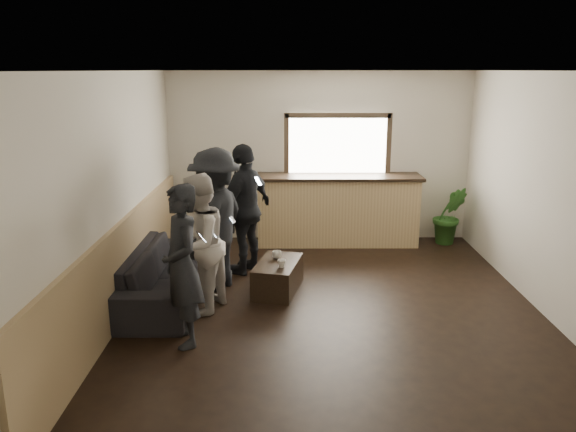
{
  "coord_description": "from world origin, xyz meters",
  "views": [
    {
      "loc": [
        -0.55,
        -6.29,
        2.81
      ],
      "look_at": [
        -0.52,
        0.4,
        1.06
      ],
      "focal_mm": 35.0,
      "sensor_mm": 36.0,
      "label": 1
    }
  ],
  "objects_px": {
    "sofa": "(165,274)",
    "cup_a": "(277,255)",
    "bar_counter": "(337,206)",
    "person_d": "(246,209)",
    "person_b": "(198,244)",
    "cup_b": "(282,264)",
    "person_c": "(216,220)",
    "coffee_table": "(278,276)",
    "potted_plant": "(450,215)",
    "person_a": "(182,266)"
  },
  "relations": [
    {
      "from": "sofa",
      "to": "cup_a",
      "type": "relative_size",
      "value": 17.9
    },
    {
      "from": "cup_a",
      "to": "bar_counter",
      "type": "bearing_deg",
      "value": 63.61
    },
    {
      "from": "cup_a",
      "to": "person_d",
      "type": "height_order",
      "value": "person_d"
    },
    {
      "from": "cup_a",
      "to": "person_b",
      "type": "distance_m",
      "value": 1.25
    },
    {
      "from": "person_d",
      "to": "bar_counter",
      "type": "bearing_deg",
      "value": 165.62
    },
    {
      "from": "sofa",
      "to": "person_b",
      "type": "distance_m",
      "value": 0.81
    },
    {
      "from": "cup_b",
      "to": "person_c",
      "type": "xyz_separation_m",
      "value": [
        -0.85,
        0.3,
        0.49
      ]
    },
    {
      "from": "person_c",
      "to": "coffee_table",
      "type": "bearing_deg",
      "value": 100.99
    },
    {
      "from": "person_b",
      "to": "potted_plant",
      "type": "bearing_deg",
      "value": 145.33
    },
    {
      "from": "coffee_table",
      "to": "person_b",
      "type": "distance_m",
      "value": 1.28
    },
    {
      "from": "cup_b",
      "to": "coffee_table",
      "type": "bearing_deg",
      "value": 104.34
    },
    {
      "from": "bar_counter",
      "to": "sofa",
      "type": "bearing_deg",
      "value": -135.28
    },
    {
      "from": "sofa",
      "to": "potted_plant",
      "type": "height_order",
      "value": "potted_plant"
    },
    {
      "from": "bar_counter",
      "to": "sofa",
      "type": "height_order",
      "value": "bar_counter"
    },
    {
      "from": "cup_a",
      "to": "person_c",
      "type": "distance_m",
      "value": 0.92
    },
    {
      "from": "coffee_table",
      "to": "person_a",
      "type": "height_order",
      "value": "person_a"
    },
    {
      "from": "sofa",
      "to": "person_c",
      "type": "relative_size",
      "value": 1.19
    },
    {
      "from": "bar_counter",
      "to": "coffee_table",
      "type": "bearing_deg",
      "value": -114.37
    },
    {
      "from": "person_b",
      "to": "cup_b",
      "type": "bearing_deg",
      "value": 133.22
    },
    {
      "from": "person_b",
      "to": "person_c",
      "type": "xyz_separation_m",
      "value": [
        0.12,
        0.73,
        0.1
      ]
    },
    {
      "from": "sofa",
      "to": "person_d",
      "type": "relative_size",
      "value": 1.21
    },
    {
      "from": "cup_b",
      "to": "cup_a",
      "type": "bearing_deg",
      "value": 100.5
    },
    {
      "from": "bar_counter",
      "to": "person_d",
      "type": "bearing_deg",
      "value": -136.05
    },
    {
      "from": "person_b",
      "to": "person_d",
      "type": "distance_m",
      "value": 1.45
    },
    {
      "from": "cup_a",
      "to": "person_a",
      "type": "distance_m",
      "value": 1.89
    },
    {
      "from": "bar_counter",
      "to": "person_c",
      "type": "height_order",
      "value": "bar_counter"
    },
    {
      "from": "bar_counter",
      "to": "sofa",
      "type": "xyz_separation_m",
      "value": [
        -2.37,
        -2.35,
        -0.32
      ]
    },
    {
      "from": "sofa",
      "to": "person_b",
      "type": "height_order",
      "value": "person_b"
    },
    {
      "from": "coffee_table",
      "to": "person_b",
      "type": "relative_size",
      "value": 0.54
    },
    {
      "from": "bar_counter",
      "to": "person_a",
      "type": "xyz_separation_m",
      "value": [
        -1.92,
        -3.54,
        0.21
      ]
    },
    {
      "from": "cup_b",
      "to": "person_d",
      "type": "xyz_separation_m",
      "value": [
        -0.51,
        0.95,
        0.47
      ]
    },
    {
      "from": "person_d",
      "to": "person_b",
      "type": "bearing_deg",
      "value": 13.14
    },
    {
      "from": "coffee_table",
      "to": "person_c",
      "type": "xyz_separation_m",
      "value": [
        -0.8,
        0.11,
        0.73
      ]
    },
    {
      "from": "bar_counter",
      "to": "cup_a",
      "type": "height_order",
      "value": "bar_counter"
    },
    {
      "from": "sofa",
      "to": "coffee_table",
      "type": "height_order",
      "value": "sofa"
    },
    {
      "from": "coffee_table",
      "to": "person_b",
      "type": "height_order",
      "value": "person_b"
    },
    {
      "from": "sofa",
      "to": "potted_plant",
      "type": "relative_size",
      "value": 2.3
    },
    {
      "from": "cup_b",
      "to": "person_b",
      "type": "distance_m",
      "value": 1.13
    },
    {
      "from": "cup_b",
      "to": "person_a",
      "type": "relative_size",
      "value": 0.06
    },
    {
      "from": "sofa",
      "to": "cup_a",
      "type": "bearing_deg",
      "value": -73.73
    },
    {
      "from": "bar_counter",
      "to": "coffee_table",
      "type": "distance_m",
      "value": 2.36
    },
    {
      "from": "person_c",
      "to": "person_d",
      "type": "distance_m",
      "value": 0.73
    },
    {
      "from": "person_a",
      "to": "person_c",
      "type": "xyz_separation_m",
      "value": [
        0.16,
        1.53,
        0.08
      ]
    },
    {
      "from": "potted_plant",
      "to": "person_d",
      "type": "bearing_deg",
      "value": -158.01
    },
    {
      "from": "cup_a",
      "to": "person_c",
      "type": "bearing_deg",
      "value": -176.43
    },
    {
      "from": "sofa",
      "to": "person_b",
      "type": "relative_size",
      "value": 1.33
    },
    {
      "from": "coffee_table",
      "to": "person_c",
      "type": "relative_size",
      "value": 0.48
    },
    {
      "from": "bar_counter",
      "to": "potted_plant",
      "type": "xyz_separation_m",
      "value": [
        1.85,
        -0.05,
        -0.16
      ]
    },
    {
      "from": "sofa",
      "to": "person_d",
      "type": "distance_m",
      "value": 1.49
    },
    {
      "from": "potted_plant",
      "to": "person_a",
      "type": "xyz_separation_m",
      "value": [
        -3.77,
        -3.49,
        0.37
      ]
    }
  ]
}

